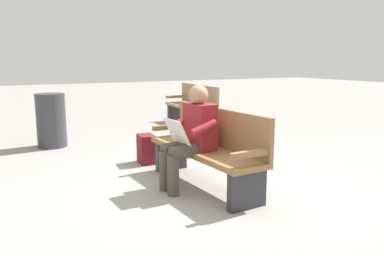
# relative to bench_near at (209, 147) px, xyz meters

# --- Properties ---
(ground_plane) EXTENTS (40.00, 40.00, 0.00)m
(ground_plane) POSITION_rel_bench_near_xyz_m (-0.00, 0.07, -0.46)
(ground_plane) COLOR gray
(bench_near) EXTENTS (1.82, 0.57, 0.90)m
(bench_near) POSITION_rel_bench_near_xyz_m (0.00, 0.00, 0.00)
(bench_near) COLOR olive
(bench_near) RESTS_ON ground
(person_seated) EXTENTS (0.59, 0.59, 1.18)m
(person_seated) POSITION_rel_bench_near_xyz_m (-0.01, 0.23, 0.17)
(person_seated) COLOR maroon
(person_seated) RESTS_ON ground
(backpack) EXTENTS (0.33, 0.28, 0.40)m
(backpack) POSITION_rel_bench_near_xyz_m (1.27, 0.28, -0.26)
(backpack) COLOR maroon
(backpack) RESTS_ON ground
(bench_far) EXTENTS (1.82, 0.58, 0.90)m
(bench_far) POSITION_rel_bench_near_xyz_m (3.74, -1.77, 0.00)
(bench_far) COLOR #9E7A51
(bench_far) RESTS_ON ground
(trash_bin) EXTENTS (0.48, 0.48, 0.90)m
(trash_bin) POSITION_rel_bench_near_xyz_m (2.97, 1.32, -0.01)
(trash_bin) COLOR #38383D
(trash_bin) RESTS_ON ground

